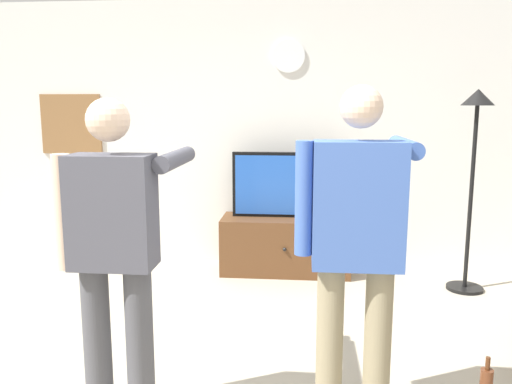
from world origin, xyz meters
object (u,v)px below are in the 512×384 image
object	(u,v)px
framed_picture	(71,124)
person_standing_nearer_lamp	(115,247)
television	(286,185)
floor_lamp	(474,149)
tv_stand	(286,245)
person_standing_nearer_couch	(357,236)
wall_clock	(288,56)

from	to	relation	value
framed_picture	person_standing_nearer_lamp	world-z (taller)	framed_picture
television	floor_lamp	size ratio (longest dim) A/B	0.59
tv_stand	person_standing_nearer_lamp	xyz separation A→B (m)	(-0.76, -2.57, 0.68)
person_standing_nearer_lamp	person_standing_nearer_couch	bearing A→B (deg)	7.50
wall_clock	person_standing_nearer_couch	bearing A→B (deg)	-80.67
framed_picture	tv_stand	bearing A→B (deg)	-7.35
tv_stand	person_standing_nearer_lamp	world-z (taller)	person_standing_nearer_lamp
floor_lamp	tv_stand	bearing A→B (deg)	167.90
tv_stand	television	distance (m)	0.60
wall_clock	person_standing_nearer_couch	size ratio (longest dim) A/B	0.19
tv_stand	television	xyz separation A→B (m)	(-0.00, 0.05, 0.60)
wall_clock	person_standing_nearer_couch	world-z (taller)	wall_clock
television	framed_picture	bearing A→B (deg)	173.80
tv_stand	framed_picture	distance (m)	2.59
person_standing_nearer_lamp	tv_stand	bearing A→B (deg)	73.49
tv_stand	floor_lamp	bearing A→B (deg)	-12.10
floor_lamp	television	bearing A→B (deg)	166.36
person_standing_nearer_couch	television	bearing A→B (deg)	100.24
floor_lamp	person_standing_nearer_lamp	size ratio (longest dim) A/B	1.06
framed_picture	floor_lamp	world-z (taller)	floor_lamp
television	person_standing_nearer_couch	distance (m)	2.50
framed_picture	floor_lamp	xyz separation A→B (m)	(3.93, -0.65, -0.17)
television	person_standing_nearer_lamp	xyz separation A→B (m)	(-0.76, -2.61, 0.08)
floor_lamp	person_standing_nearer_couch	bearing A→B (deg)	-120.24
television	person_standing_nearer_couch	size ratio (longest dim) A/B	0.61
television	person_standing_nearer_couch	xyz separation A→B (m)	(0.44, -2.46, 0.13)
wall_clock	floor_lamp	size ratio (longest dim) A/B	0.18
wall_clock	person_standing_nearer_lamp	world-z (taller)	wall_clock
television	floor_lamp	xyz separation A→B (m)	(1.64, -0.40, 0.41)
television	framed_picture	distance (m)	2.37
floor_lamp	person_standing_nearer_couch	size ratio (longest dim) A/B	1.02
tv_stand	person_standing_nearer_lamp	size ratio (longest dim) A/B	0.75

